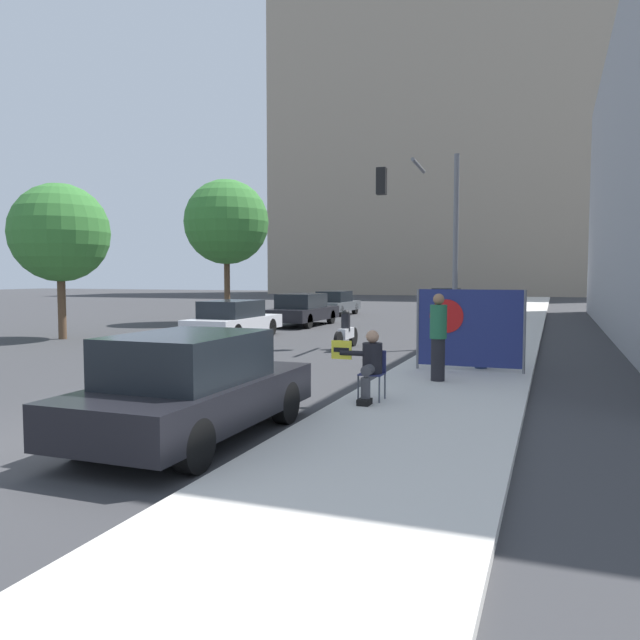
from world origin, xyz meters
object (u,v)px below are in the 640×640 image
at_px(seated_protester, 370,363).
at_px(protest_banner, 469,328).
at_px(jogger_on_sidewalk, 438,336).
at_px(parked_car_curbside, 192,387).
at_px(car_on_road_far_lane, 446,299).
at_px(motorcycle_on_road, 346,332).
at_px(street_tree_near_curb, 60,233).
at_px(street_tree_midblock, 226,222).
at_px(traffic_light_pole, 428,219).
at_px(car_on_road_nearest, 233,319).
at_px(pedestrian_behind, 481,333).
at_px(car_on_road_midblock, 303,310).
at_px(car_on_road_distant, 335,303).

xyz_separation_m(seated_protester, protest_banner, (1.14, 3.97, 0.32)).
relative_size(jogger_on_sidewalk, parked_car_curbside, 0.42).
bearing_deg(protest_banner, jogger_on_sidewalk, -104.97).
distance_m(jogger_on_sidewalk, protest_banner, 1.59).
bearing_deg(seated_protester, car_on_road_far_lane, 88.99).
distance_m(motorcycle_on_road, street_tree_near_curb, 10.91).
xyz_separation_m(seated_protester, street_tree_midblock, (-11.74, 16.18, 4.02)).
height_order(seated_protester, jogger_on_sidewalk, jogger_on_sidewalk).
bearing_deg(street_tree_midblock, parked_car_curbside, -62.18).
xyz_separation_m(traffic_light_pole, car_on_road_nearest, (-7.07, 0.42, -3.33)).
xyz_separation_m(protest_banner, street_tree_near_curb, (-14.62, 3.36, 2.67)).
relative_size(jogger_on_sidewalk, traffic_light_pole, 0.30).
bearing_deg(motorcycle_on_road, traffic_light_pole, 29.10).
relative_size(car_on_road_nearest, motorcycle_on_road, 2.13).
height_order(pedestrian_behind, car_on_road_midblock, pedestrian_behind).
bearing_deg(traffic_light_pole, street_tree_midblock, 147.77).
height_order(parked_car_curbside, car_on_road_distant, parked_car_curbside).
bearing_deg(seated_protester, traffic_light_pole, 87.20).
xyz_separation_m(car_on_road_nearest, motorcycle_on_road, (4.83, -1.67, -0.16)).
distance_m(parked_car_curbside, motorcycle_on_road, 11.02).
bearing_deg(seated_protester, car_on_road_midblock, 108.02).
relative_size(seated_protester, street_tree_near_curb, 0.22).
bearing_deg(parked_car_curbside, street_tree_near_curb, 139.12).
bearing_deg(street_tree_midblock, motorcycle_on_road, -43.18).
height_order(parked_car_curbside, street_tree_midblock, street_tree_midblock).
bearing_deg(car_on_road_midblock, street_tree_near_curb, -124.02).
bearing_deg(pedestrian_behind, parked_car_curbside, -21.92).
xyz_separation_m(car_on_road_midblock, car_on_road_distant, (-1.11, 7.64, -0.03)).
relative_size(pedestrian_behind, car_on_road_distant, 0.38).
relative_size(protest_banner, street_tree_near_curb, 0.43).
height_order(seated_protester, street_tree_midblock, street_tree_midblock).
height_order(seated_protester, motorcycle_on_road, seated_protester).
relative_size(pedestrian_behind, protest_banner, 0.67).
xyz_separation_m(protest_banner, traffic_light_pole, (-1.97, 5.34, 2.93)).
relative_size(traffic_light_pole, street_tree_near_curb, 1.06).
bearing_deg(motorcycle_on_road, street_tree_midblock, 136.82).
relative_size(jogger_on_sidewalk, car_on_road_far_lane, 0.38).
bearing_deg(car_on_road_distant, pedestrian_behind, -61.77).
bearing_deg(traffic_light_pole, motorcycle_on_road, -150.90).
bearing_deg(street_tree_near_curb, pedestrian_behind, -10.71).
xyz_separation_m(jogger_on_sidewalk, car_on_road_distant, (-9.56, 21.06, -0.34)).
relative_size(car_on_road_nearest, car_on_road_distant, 1.05).
height_order(seated_protester, traffic_light_pole, traffic_light_pole).
bearing_deg(pedestrian_behind, car_on_road_midblock, -140.89).
bearing_deg(car_on_road_midblock, parked_car_curbside, -72.16).
relative_size(seated_protester, street_tree_midblock, 0.18).
bearing_deg(car_on_road_midblock, motorcycle_on_road, -59.28).
height_order(seated_protester, car_on_road_far_lane, car_on_road_far_lane).
distance_m(pedestrian_behind, car_on_road_distant, 21.54).
relative_size(car_on_road_midblock, car_on_road_distant, 1.10).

